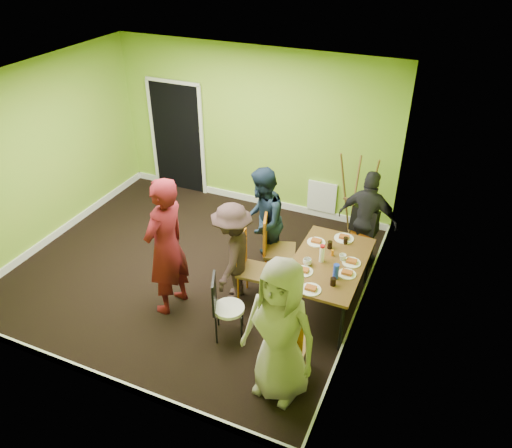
{
  "coord_description": "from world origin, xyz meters",
  "views": [
    {
      "loc": [
        3.25,
        -5.08,
        4.54
      ],
      "look_at": [
        1.04,
        0.0,
        1.06
      ],
      "focal_mm": 35.0,
      "sensor_mm": 36.0,
      "label": 1
    }
  ],
  "objects_px": {
    "chair_left_near": "(249,264)",
    "chair_back_end": "(362,227)",
    "easel": "(356,199)",
    "orange_bottle": "(332,253)",
    "person_back_end": "(368,220)",
    "blue_bottle": "(336,271)",
    "chair_bentwood": "(224,304)",
    "person_standing": "(166,247)",
    "chair_front_end": "(289,343)",
    "dining_table": "(328,265)",
    "person_front_end": "(280,331)",
    "person_left_far": "(262,222)",
    "person_left_near": "(233,254)",
    "chair_left_far": "(274,245)",
    "thermos": "(322,254)"
  },
  "relations": [
    {
      "from": "chair_left_near",
      "to": "chair_back_end",
      "type": "xyz_separation_m",
      "value": [
        1.2,
        1.33,
        0.11
      ]
    },
    {
      "from": "easel",
      "to": "orange_bottle",
      "type": "bearing_deg",
      "value": -87.1
    },
    {
      "from": "chair_back_end",
      "to": "orange_bottle",
      "type": "relative_size",
      "value": 11.21
    },
    {
      "from": "easel",
      "to": "person_back_end",
      "type": "relative_size",
      "value": 0.99
    },
    {
      "from": "blue_bottle",
      "to": "orange_bottle",
      "type": "bearing_deg",
      "value": 110.78
    },
    {
      "from": "chair_back_end",
      "to": "easel",
      "type": "xyz_separation_m",
      "value": [
        -0.26,
        0.65,
        0.08
      ]
    },
    {
      "from": "chair_bentwood",
      "to": "easel",
      "type": "distance_m",
      "value": 2.92
    },
    {
      "from": "easel",
      "to": "orange_bottle",
      "type": "xyz_separation_m",
      "value": [
        0.08,
        -1.6,
        0.05
      ]
    },
    {
      "from": "person_back_end",
      "to": "chair_bentwood",
      "type": "bearing_deg",
      "value": 67.24
    },
    {
      "from": "person_standing",
      "to": "chair_front_end",
      "type": "bearing_deg",
      "value": 82.07
    },
    {
      "from": "chair_left_near",
      "to": "dining_table",
      "type": "bearing_deg",
      "value": 98.17
    },
    {
      "from": "blue_bottle",
      "to": "person_front_end",
      "type": "height_order",
      "value": "person_front_end"
    },
    {
      "from": "person_left_far",
      "to": "blue_bottle",
      "type": "bearing_deg",
      "value": 45.22
    },
    {
      "from": "person_standing",
      "to": "person_left_near",
      "type": "distance_m",
      "value": 0.87
    },
    {
      "from": "chair_left_far",
      "to": "person_standing",
      "type": "relative_size",
      "value": 0.55
    },
    {
      "from": "orange_bottle",
      "to": "person_left_near",
      "type": "height_order",
      "value": "person_left_near"
    },
    {
      "from": "chair_left_near",
      "to": "person_back_end",
      "type": "distance_m",
      "value": 1.9
    },
    {
      "from": "orange_bottle",
      "to": "person_back_end",
      "type": "distance_m",
      "value": 1.07
    },
    {
      "from": "chair_left_near",
      "to": "person_left_near",
      "type": "bearing_deg",
      "value": -71.25
    },
    {
      "from": "dining_table",
      "to": "person_front_end",
      "type": "bearing_deg",
      "value": -92.85
    },
    {
      "from": "blue_bottle",
      "to": "person_back_end",
      "type": "bearing_deg",
      "value": 87.45
    },
    {
      "from": "chair_left_far",
      "to": "orange_bottle",
      "type": "bearing_deg",
      "value": 63.07
    },
    {
      "from": "person_back_end",
      "to": "person_left_far",
      "type": "bearing_deg",
      "value": 34.83
    },
    {
      "from": "chair_front_end",
      "to": "orange_bottle",
      "type": "distance_m",
      "value": 1.48
    },
    {
      "from": "blue_bottle",
      "to": "orange_bottle",
      "type": "height_order",
      "value": "blue_bottle"
    },
    {
      "from": "chair_left_near",
      "to": "orange_bottle",
      "type": "height_order",
      "value": "chair_left_near"
    },
    {
      "from": "chair_left_far",
      "to": "orange_bottle",
      "type": "relative_size",
      "value": 12.44
    },
    {
      "from": "dining_table",
      "to": "person_standing",
      "type": "distance_m",
      "value": 2.08
    },
    {
      "from": "orange_bottle",
      "to": "person_back_end",
      "type": "relative_size",
      "value": 0.06
    },
    {
      "from": "dining_table",
      "to": "person_standing",
      "type": "xyz_separation_m",
      "value": [
        -1.9,
        -0.8,
        0.26
      ]
    },
    {
      "from": "thermos",
      "to": "person_standing",
      "type": "bearing_deg",
      "value": -157.02
    },
    {
      "from": "chair_back_end",
      "to": "thermos",
      "type": "height_order",
      "value": "thermos"
    },
    {
      "from": "easel",
      "to": "thermos",
      "type": "distance_m",
      "value": 1.78
    },
    {
      "from": "chair_front_end",
      "to": "orange_bottle",
      "type": "height_order",
      "value": "chair_front_end"
    },
    {
      "from": "chair_bentwood",
      "to": "person_left_far",
      "type": "relative_size",
      "value": 0.55
    },
    {
      "from": "person_standing",
      "to": "person_left_near",
      "type": "relative_size",
      "value": 1.31
    },
    {
      "from": "dining_table",
      "to": "person_left_near",
      "type": "distance_m",
      "value": 1.25
    },
    {
      "from": "chair_left_near",
      "to": "easel",
      "type": "relative_size",
      "value": 0.66
    },
    {
      "from": "chair_back_end",
      "to": "person_front_end",
      "type": "bearing_deg",
      "value": 97.56
    },
    {
      "from": "person_left_near",
      "to": "person_front_end",
      "type": "bearing_deg",
      "value": 32.67
    },
    {
      "from": "dining_table",
      "to": "chair_bentwood",
      "type": "xyz_separation_m",
      "value": [
        -1.01,
        -1.0,
        -0.21
      ]
    },
    {
      "from": "thermos",
      "to": "chair_bentwood",
      "type": "bearing_deg",
      "value": -133.31
    },
    {
      "from": "thermos",
      "to": "chair_left_far",
      "type": "bearing_deg",
      "value": 157.68
    },
    {
      "from": "chair_left_near",
      "to": "chair_bentwood",
      "type": "bearing_deg",
      "value": -3.57
    },
    {
      "from": "dining_table",
      "to": "chair_left_far",
      "type": "bearing_deg",
      "value": 161.59
    },
    {
      "from": "chair_front_end",
      "to": "blue_bottle",
      "type": "xyz_separation_m",
      "value": [
        0.21,
        1.02,
        0.35
      ]
    },
    {
      "from": "chair_left_far",
      "to": "chair_back_end",
      "type": "relative_size",
      "value": 1.11
    },
    {
      "from": "easel",
      "to": "person_front_end",
      "type": "relative_size",
      "value": 0.87
    },
    {
      "from": "person_front_end",
      "to": "thermos",
      "type": "bearing_deg",
      "value": 100.36
    },
    {
      "from": "chair_front_end",
      "to": "person_left_far",
      "type": "bearing_deg",
      "value": 118.7
    }
  ]
}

